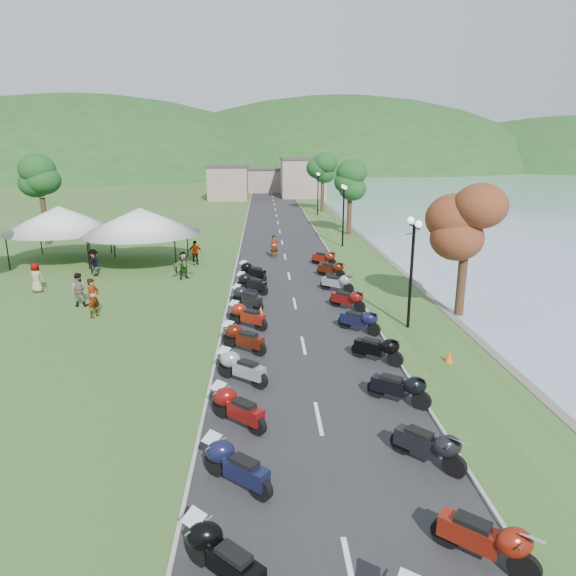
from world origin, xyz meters
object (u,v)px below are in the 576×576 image
object	(u,v)px
vendor_tent_main	(142,237)
pedestrian_c	(95,276)
pedestrian_a	(95,317)
pedestrian_b	(80,306)

from	to	relation	value
vendor_tent_main	pedestrian_c	bearing A→B (deg)	-126.22
vendor_tent_main	pedestrian_c	size ratio (longest dim) A/B	3.11
pedestrian_a	pedestrian_b	world-z (taller)	pedestrian_a
pedestrian_b	pedestrian_a	bearing A→B (deg)	125.18
vendor_tent_main	pedestrian_a	bearing A→B (deg)	-89.07
vendor_tent_main	pedestrian_b	bearing A→B (deg)	-96.81
vendor_tent_main	pedestrian_b	distance (m)	10.03
vendor_tent_main	pedestrian_b	size ratio (longest dim) A/B	3.08
pedestrian_c	pedestrian_b	bearing A→B (deg)	-25.06
pedestrian_a	pedestrian_c	world-z (taller)	pedestrian_a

